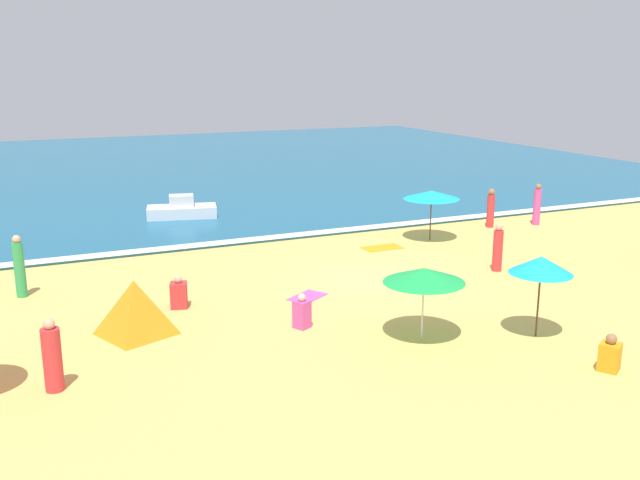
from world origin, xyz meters
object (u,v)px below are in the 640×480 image
(beachgoer_0, at_px, (491,209))
(beachgoer_3, at_px, (179,294))
(small_boat_0, at_px, (182,210))
(beachgoer_4, at_px, (302,313))
(beachgoer_8, at_px, (537,205))
(beach_umbrella_6, at_px, (424,275))
(beachgoer_9, at_px, (610,355))
(beach_tent, at_px, (135,307))
(beach_umbrella_4, at_px, (541,265))
(beach_umbrella_7, at_px, (432,195))
(beachgoer_2, at_px, (19,268))
(beachgoer_7, at_px, (498,249))
(beachgoer_5, at_px, (52,358))

(beachgoer_0, height_order, beachgoer_3, beachgoer_0)
(beachgoer_3, height_order, small_boat_0, small_boat_0)
(beachgoer_4, bearing_deg, beachgoer_8, 27.25)
(beach_umbrella_6, height_order, beachgoer_4, beach_umbrella_6)
(beachgoer_4, xyz_separation_m, beachgoer_9, (5.38, -5.34, -0.04))
(beachgoer_3, relative_size, beachgoer_8, 0.53)
(beachgoer_8, bearing_deg, beach_tent, -161.96)
(beachgoer_4, bearing_deg, small_boat_0, 89.11)
(beach_umbrella_4, xyz_separation_m, beach_umbrella_7, (3.10, 9.84, -0.08))
(beach_umbrella_4, bearing_deg, beachgoer_2, 143.64)
(beachgoer_8, bearing_deg, beachgoer_2, -176.01)
(beach_umbrella_7, xyz_separation_m, beachgoer_9, (-2.99, -12.16, -1.45))
(beach_tent, height_order, beachgoer_3, beach_tent)
(beachgoer_2, height_order, beachgoer_7, beachgoer_2)
(beach_umbrella_7, xyz_separation_m, beach_tent, (-12.47, -5.48, -1.10))
(beach_umbrella_6, relative_size, beachgoer_7, 1.79)
(beachgoer_0, relative_size, beachgoer_4, 1.76)
(beachgoer_0, distance_m, small_boat_0, 13.64)
(beachgoer_7, bearing_deg, beach_umbrella_4, -118.25)
(beachgoer_3, height_order, beachgoer_8, beachgoer_8)
(beachgoer_7, bearing_deg, beachgoer_0, 54.67)
(small_boat_0, bearing_deg, beachgoer_7, -57.66)
(beachgoer_3, xyz_separation_m, beachgoer_4, (2.62, -2.93, 0.01))
(beach_umbrella_4, xyz_separation_m, beachgoer_5, (-11.54, 1.78, -1.16))
(beach_umbrella_4, distance_m, beach_umbrella_6, 2.97)
(beachgoer_3, height_order, beachgoer_4, beachgoer_3)
(beach_tent, xyz_separation_m, beachgoer_3, (1.48, 1.59, -0.32))
(beach_umbrella_6, height_order, beachgoer_8, beach_umbrella_6)
(beach_umbrella_6, height_order, small_boat_0, beach_umbrella_6)
(beachgoer_5, bearing_deg, beach_umbrella_7, 28.83)
(beachgoer_4, relative_size, beachgoer_8, 0.53)
(beach_umbrella_6, height_order, beachgoer_2, beachgoer_2)
(beachgoer_5, distance_m, beachgoer_7, 14.77)
(beachgoer_4, xyz_separation_m, beachgoer_5, (-6.27, -1.24, 0.34))
(beachgoer_3, relative_size, small_boat_0, 0.29)
(beachgoer_0, bearing_deg, beachgoer_9, -116.81)
(beachgoer_4, relative_size, beachgoer_5, 0.58)
(beach_umbrella_4, bearing_deg, beachgoer_3, 143.00)
(beach_umbrella_6, distance_m, beachgoer_2, 12.08)
(beachgoer_3, bearing_deg, beachgoer_7, -3.79)
(beachgoer_3, relative_size, beachgoer_4, 1.00)
(beachgoer_7, bearing_deg, beachgoer_8, 39.97)
(beach_umbrella_6, height_order, beachgoer_3, beach_umbrella_6)
(beachgoer_7, bearing_deg, beachgoer_4, -164.67)
(beach_umbrella_6, relative_size, beachgoer_9, 3.30)
(beach_tent, relative_size, small_boat_0, 0.65)
(beachgoer_0, xyz_separation_m, beachgoer_4, (-11.97, -7.70, -0.40))
(beachgoer_0, relative_size, beachgoer_3, 1.75)
(beach_umbrella_6, distance_m, beach_tent, 7.43)
(beach_tent, height_order, beachgoer_7, beachgoer_7)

